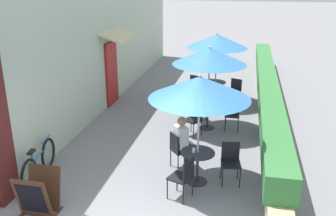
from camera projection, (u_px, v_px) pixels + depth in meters
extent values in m
cube|color=#B2C1AD|center=(113.00, 38.00, 12.91)|extent=(0.24, 14.66, 4.20)
cube|color=maroon|center=(112.00, 73.00, 12.56)|extent=(0.08, 0.96, 2.10)
cube|color=beige|center=(119.00, 35.00, 12.06)|extent=(0.78, 1.80, 0.30)
cube|color=tan|center=(266.00, 101.00, 12.42)|extent=(0.44, 13.66, 0.45)
cube|color=#387A3D|center=(268.00, 86.00, 12.25)|extent=(0.60, 12.98, 0.56)
cylinder|color=#28282D|center=(197.00, 181.00, 8.00)|extent=(0.44, 0.44, 0.02)
cylinder|color=#28282D|center=(197.00, 167.00, 7.89)|extent=(0.06, 0.06, 0.69)
cylinder|color=#28282D|center=(198.00, 153.00, 7.77)|extent=(0.72, 0.72, 0.02)
cylinder|color=#B7B7BC|center=(198.00, 133.00, 7.62)|extent=(0.04, 0.04, 2.28)
cone|color=#387ABC|center=(200.00, 87.00, 7.29)|extent=(2.03, 2.03, 0.45)
sphere|color=#B7B7BC|center=(200.00, 76.00, 7.21)|extent=(0.07, 0.07, 0.07)
cube|color=black|center=(181.00, 150.00, 8.44)|extent=(0.56, 0.56, 0.04)
cube|color=black|center=(174.00, 143.00, 8.29)|extent=(0.26, 0.31, 0.42)
cylinder|color=black|center=(192.00, 161.00, 8.44)|extent=(0.02, 0.02, 0.45)
cylinder|color=black|center=(184.00, 154.00, 8.74)|extent=(0.02, 0.02, 0.45)
cylinder|color=black|center=(178.00, 164.00, 8.29)|extent=(0.02, 0.02, 0.45)
cylinder|color=black|center=(171.00, 157.00, 8.59)|extent=(0.02, 0.02, 0.45)
cylinder|color=#23232D|center=(190.00, 158.00, 8.52)|extent=(0.11, 0.11, 0.47)
cylinder|color=#23232D|center=(186.00, 155.00, 8.66)|extent=(0.11, 0.11, 0.47)
cube|color=#23232D|center=(185.00, 146.00, 8.45)|extent=(0.47, 0.46, 0.12)
cube|color=white|center=(181.00, 137.00, 8.32)|extent=(0.38, 0.40, 0.50)
sphere|color=#A87556|center=(182.00, 121.00, 8.20)|extent=(0.20, 0.20, 0.20)
cube|color=black|center=(180.00, 177.00, 7.30)|extent=(0.52, 0.52, 0.04)
cube|color=black|center=(188.00, 170.00, 7.14)|extent=(0.17, 0.37, 0.42)
cylinder|color=black|center=(177.00, 181.00, 7.61)|extent=(0.02, 0.02, 0.45)
cylinder|color=black|center=(167.00, 189.00, 7.33)|extent=(0.02, 0.02, 0.45)
cylinder|color=black|center=(192.00, 186.00, 7.43)|extent=(0.02, 0.02, 0.45)
cylinder|color=black|center=(183.00, 194.00, 7.14)|extent=(0.02, 0.02, 0.45)
cube|color=black|center=(231.00, 164.00, 7.82)|extent=(0.46, 0.46, 0.04)
cube|color=black|center=(231.00, 151.00, 7.92)|extent=(0.38, 0.09, 0.42)
cylinder|color=black|center=(222.00, 178.00, 7.73)|extent=(0.02, 0.02, 0.45)
cylinder|color=black|center=(240.00, 178.00, 7.71)|extent=(0.02, 0.02, 0.45)
cylinder|color=black|center=(221.00, 169.00, 8.07)|extent=(0.02, 0.02, 0.45)
cylinder|color=black|center=(238.00, 170.00, 8.05)|extent=(0.02, 0.02, 0.45)
cylinder|color=white|center=(194.00, 150.00, 7.75)|extent=(0.07, 0.07, 0.09)
cylinder|color=#28282D|center=(207.00, 128.00, 10.80)|extent=(0.44, 0.44, 0.02)
cylinder|color=#28282D|center=(207.00, 117.00, 10.69)|extent=(0.06, 0.06, 0.69)
cylinder|color=#28282D|center=(208.00, 105.00, 10.57)|extent=(0.72, 0.72, 0.02)
cylinder|color=#B7B7BC|center=(208.00, 90.00, 10.42)|extent=(0.04, 0.04, 2.28)
cone|color=#387ABC|center=(210.00, 56.00, 10.09)|extent=(2.03, 2.03, 0.45)
sphere|color=#B7B7BC|center=(210.00, 47.00, 10.01)|extent=(0.07, 0.07, 0.07)
cube|color=black|center=(232.00, 115.00, 10.53)|extent=(0.41, 0.41, 0.04)
cube|color=black|center=(233.00, 106.00, 10.63)|extent=(0.38, 0.04, 0.42)
cylinder|color=black|center=(225.00, 124.00, 10.47)|extent=(0.02, 0.02, 0.45)
cylinder|color=black|center=(238.00, 125.00, 10.40)|extent=(0.02, 0.02, 0.45)
cylinder|color=black|center=(226.00, 120.00, 10.80)|extent=(0.02, 0.02, 0.45)
cylinder|color=black|center=(238.00, 121.00, 10.73)|extent=(0.02, 0.02, 0.45)
cube|color=black|center=(198.00, 106.00, 11.28)|extent=(0.55, 0.55, 0.04)
cube|color=black|center=(192.00, 100.00, 11.15)|extent=(0.22, 0.34, 0.42)
cylinder|color=black|center=(205.00, 114.00, 11.25)|extent=(0.02, 0.02, 0.45)
cylinder|color=black|center=(201.00, 110.00, 11.57)|extent=(0.02, 0.02, 0.45)
cylinder|color=black|center=(194.00, 115.00, 11.14)|extent=(0.02, 0.02, 0.45)
cylinder|color=black|center=(190.00, 111.00, 11.46)|extent=(0.02, 0.02, 0.45)
cube|color=black|center=(192.00, 120.00, 10.16)|extent=(0.54, 0.54, 0.04)
cube|color=black|center=(198.00, 115.00, 9.97)|extent=(0.21, 0.35, 0.42)
cylinder|color=black|center=(191.00, 124.00, 10.47)|extent=(0.02, 0.02, 0.45)
cylinder|color=black|center=(183.00, 128.00, 10.22)|extent=(0.02, 0.02, 0.45)
cylinder|color=black|center=(201.00, 128.00, 10.25)|extent=(0.02, 0.02, 0.45)
cylinder|color=black|center=(193.00, 132.00, 10.00)|extent=(0.02, 0.02, 0.45)
cylinder|color=white|center=(205.00, 105.00, 10.42)|extent=(0.07, 0.07, 0.09)
cylinder|color=#28282D|center=(214.00, 101.00, 13.08)|extent=(0.44, 0.44, 0.02)
cylinder|color=#28282D|center=(215.00, 92.00, 12.96)|extent=(0.06, 0.06, 0.69)
cylinder|color=#28282D|center=(215.00, 82.00, 12.85)|extent=(0.72, 0.72, 0.02)
cylinder|color=#B7B7BC|center=(216.00, 69.00, 12.69)|extent=(0.04, 0.04, 2.28)
cone|color=#387ABC|center=(217.00, 41.00, 12.37)|extent=(2.03, 2.03, 0.45)
sphere|color=#B7B7BC|center=(217.00, 34.00, 12.29)|extent=(0.07, 0.07, 0.07)
cube|color=black|center=(234.00, 92.00, 12.57)|extent=(0.52, 0.52, 0.04)
cube|color=black|center=(236.00, 85.00, 12.64)|extent=(0.37, 0.16, 0.42)
cylinder|color=black|center=(226.00, 99.00, 12.60)|extent=(0.02, 0.02, 0.45)
cylinder|color=black|center=(236.00, 101.00, 12.41)|extent=(0.02, 0.02, 0.45)
cylinder|color=black|center=(231.00, 96.00, 12.88)|extent=(0.02, 0.02, 0.45)
cylinder|color=black|center=(240.00, 98.00, 12.70)|extent=(0.02, 0.02, 0.45)
cube|color=black|center=(197.00, 86.00, 13.29)|extent=(0.52, 0.52, 0.04)
cube|color=black|center=(195.00, 81.00, 13.07)|extent=(0.37, 0.16, 0.42)
cylinder|color=black|center=(204.00, 91.00, 13.41)|extent=(0.02, 0.02, 0.45)
cylinder|color=black|center=(195.00, 90.00, 13.60)|extent=(0.02, 0.02, 0.45)
cylinder|color=black|center=(199.00, 94.00, 13.13)|extent=(0.02, 0.02, 0.45)
cylinder|color=black|center=(190.00, 92.00, 13.31)|extent=(0.02, 0.02, 0.45)
cylinder|color=teal|center=(211.00, 80.00, 12.90)|extent=(0.07, 0.07, 0.09)
torus|color=black|center=(48.00, 153.00, 8.50)|extent=(0.15, 0.71, 0.70)
torus|color=black|center=(29.00, 176.00, 7.56)|extent=(0.15, 0.71, 0.70)
cylinder|color=#236BA8|center=(38.00, 156.00, 7.97)|extent=(0.14, 0.78, 0.04)
cylinder|color=#236BA8|center=(36.00, 167.00, 7.86)|extent=(0.11, 0.58, 0.38)
cylinder|color=#236BA8|center=(32.00, 157.00, 7.67)|extent=(0.04, 0.04, 0.25)
cube|color=black|center=(31.00, 152.00, 7.63)|extent=(0.13, 0.23, 0.05)
cylinder|color=#236BA8|center=(46.00, 139.00, 8.34)|extent=(0.09, 0.46, 0.03)
cube|color=#422819|center=(44.00, 187.00, 7.00)|extent=(0.65, 0.24, 0.85)
cube|color=black|center=(45.00, 186.00, 7.02)|extent=(0.53, 0.17, 0.64)
cube|color=#422819|center=(32.00, 199.00, 6.64)|extent=(0.65, 0.24, 0.85)
cube|color=black|center=(32.00, 199.00, 6.61)|extent=(0.53, 0.17, 0.64)
cube|color=#422819|center=(56.00, 214.00, 6.90)|extent=(0.06, 0.48, 0.02)
cube|color=#422819|center=(27.00, 210.00, 7.02)|extent=(0.06, 0.48, 0.02)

